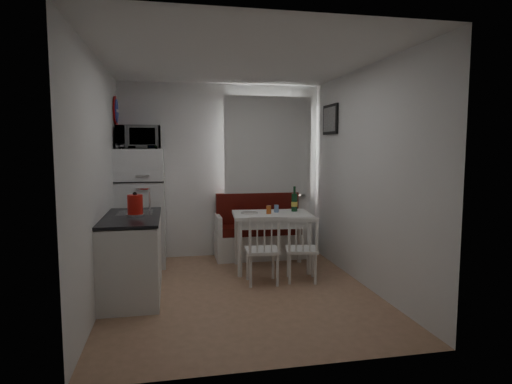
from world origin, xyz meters
TOP-DOWN VIEW (x-y plane):
  - floor at (0.00, 0.00)m, footprint 3.00×3.50m
  - ceiling at (0.00, 0.00)m, footprint 3.00×3.50m
  - wall_back at (0.00, 1.75)m, footprint 3.00×0.02m
  - wall_front at (0.00, -1.75)m, footprint 3.00×0.02m
  - wall_left at (-1.50, 0.00)m, footprint 0.02×3.50m
  - wall_right at (1.50, 0.00)m, footprint 0.02×3.50m
  - window at (0.70, 1.72)m, footprint 1.22×0.06m
  - curtain at (0.70, 1.65)m, footprint 1.35×0.02m
  - kitchen_counter at (-1.20, 0.16)m, footprint 0.62×1.32m
  - wall_sign at (-1.47, 1.45)m, footprint 0.03×0.40m
  - picture_frame at (1.48, 1.10)m, footprint 0.04×0.52m
  - bench at (0.54, 1.51)m, footprint 1.34×0.52m
  - dining_table at (0.56, 0.84)m, footprint 1.09×0.81m
  - chair_left at (0.31, 0.18)m, footprint 0.42×0.40m
  - chair_right at (0.81, 0.19)m, footprint 0.45×0.44m
  - fridge at (-1.18, 1.40)m, footprint 0.65×0.65m
  - microwave at (-1.18, 1.35)m, footprint 0.58×0.39m
  - kettle at (-1.15, 0.09)m, footprint 0.20×0.20m
  - wine_bottle at (0.91, 0.94)m, footprint 0.09×0.09m
  - drinking_glass_orange at (0.51, 0.79)m, footprint 0.07×0.07m
  - drinking_glass_blue at (0.64, 0.89)m, footprint 0.06×0.06m
  - plate at (0.26, 0.86)m, footprint 0.23×0.23m

SIDE VIEW (x-z plane):
  - floor at x=0.00m, z-range -0.01..0.01m
  - bench at x=0.54m, z-range -0.16..0.80m
  - kitchen_counter at x=-1.20m, z-range -0.12..1.04m
  - chair_right at x=0.81m, z-range 0.29..0.73m
  - chair_left at x=0.31m, z-range 0.30..0.75m
  - dining_table at x=0.56m, z-range 0.30..1.07m
  - plate at x=0.26m, z-range 0.77..0.79m
  - fridge at x=-1.18m, z-range 0.00..1.63m
  - drinking_glass_blue at x=0.64m, z-range 0.77..0.88m
  - drinking_glass_orange at x=0.51m, z-range 0.77..0.88m
  - wine_bottle at x=0.91m, z-range 0.77..1.12m
  - kettle at x=-1.15m, z-range 0.90..1.16m
  - wall_back at x=0.00m, z-range 0.00..2.60m
  - wall_front at x=0.00m, z-range 0.00..2.60m
  - wall_left at x=-1.50m, z-range 0.00..2.60m
  - wall_right at x=1.50m, z-range 0.00..2.60m
  - window at x=0.70m, z-range 0.89..2.36m
  - curtain at x=0.70m, z-range 0.93..2.42m
  - microwave at x=-1.18m, z-range 1.63..1.95m
  - picture_frame at x=1.48m, z-range 1.84..2.26m
  - wall_sign at x=-1.47m, z-range 1.95..2.35m
  - ceiling at x=0.00m, z-range 2.59..2.61m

